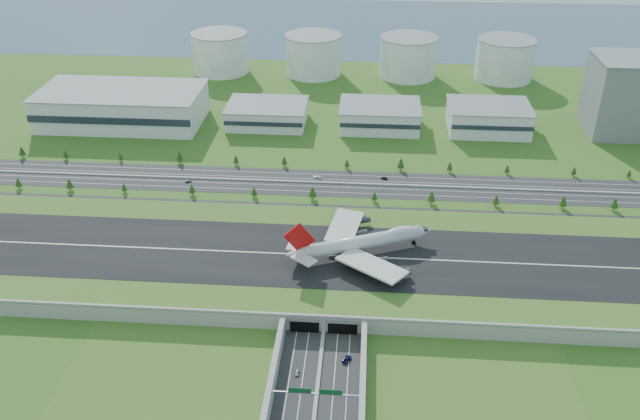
# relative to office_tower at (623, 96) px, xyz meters

# --- Properties ---
(ground) EXTENTS (1200.00, 1200.00, 0.00)m
(ground) POSITION_rel_office_tower_xyz_m (-200.00, -195.00, -27.50)
(ground) COLOR #2E5B1C
(ground) RESTS_ON ground
(airfield_deck) EXTENTS (520.00, 100.00, 9.20)m
(airfield_deck) POSITION_rel_office_tower_xyz_m (-200.00, -195.09, -23.38)
(airfield_deck) COLOR #999A94
(airfield_deck) RESTS_ON ground
(underpass_road) EXTENTS (38.80, 120.40, 8.00)m
(underpass_road) POSITION_rel_office_tower_xyz_m (-200.00, -294.42, -24.07)
(underpass_road) COLOR #28282B
(underpass_road) RESTS_ON ground
(sign_gantry_near) EXTENTS (38.70, 0.70, 9.80)m
(sign_gantry_near) POSITION_rel_office_tower_xyz_m (-200.00, -290.04, -20.55)
(sign_gantry_near) COLOR gray
(sign_gantry_near) RESTS_ON ground
(north_expressway) EXTENTS (560.00, 36.00, 0.12)m
(north_expressway) POSITION_rel_office_tower_xyz_m (-200.00, -100.00, -27.44)
(north_expressway) COLOR #28282B
(north_expressway) RESTS_ON ground
(tree_row) EXTENTS (498.50, 48.70, 8.48)m
(tree_row) POSITION_rel_office_tower_xyz_m (-184.30, -102.14, -22.78)
(tree_row) COLOR #3D2819
(tree_row) RESTS_ON ground
(hangar_west) EXTENTS (120.00, 60.00, 25.00)m
(hangar_west) POSITION_rel_office_tower_xyz_m (-370.00, -10.00, -15.00)
(hangar_west) COLOR silver
(hangar_west) RESTS_ON ground
(hangar_mid_a) EXTENTS (58.00, 42.00, 15.00)m
(hangar_mid_a) POSITION_rel_office_tower_xyz_m (-260.00, -5.00, -20.00)
(hangar_mid_a) COLOR silver
(hangar_mid_a) RESTS_ON ground
(hangar_mid_b) EXTENTS (58.00, 42.00, 17.00)m
(hangar_mid_b) POSITION_rel_office_tower_xyz_m (-175.00, -5.00, -19.00)
(hangar_mid_b) COLOR silver
(hangar_mid_b) RESTS_ON ground
(hangar_mid_c) EXTENTS (58.00, 42.00, 19.00)m
(hangar_mid_c) POSITION_rel_office_tower_xyz_m (-95.00, -5.00, -18.00)
(hangar_mid_c) COLOR silver
(hangar_mid_c) RESTS_ON ground
(office_tower) EXTENTS (46.00, 46.00, 55.00)m
(office_tower) POSITION_rel_office_tower_xyz_m (0.00, 0.00, 0.00)
(office_tower) COLOR slate
(office_tower) RESTS_ON ground
(fuel_tank_a) EXTENTS (50.00, 50.00, 35.00)m
(fuel_tank_a) POSITION_rel_office_tower_xyz_m (-320.00, 115.00, -10.00)
(fuel_tank_a) COLOR silver
(fuel_tank_a) RESTS_ON ground
(fuel_tank_b) EXTENTS (50.00, 50.00, 35.00)m
(fuel_tank_b) POSITION_rel_office_tower_xyz_m (-235.00, 115.00, -10.00)
(fuel_tank_b) COLOR silver
(fuel_tank_b) RESTS_ON ground
(fuel_tank_c) EXTENTS (50.00, 50.00, 35.00)m
(fuel_tank_c) POSITION_rel_office_tower_xyz_m (-150.00, 115.00, -10.00)
(fuel_tank_c) COLOR silver
(fuel_tank_c) RESTS_ON ground
(fuel_tank_d) EXTENTS (50.00, 50.00, 35.00)m
(fuel_tank_d) POSITION_rel_office_tower_xyz_m (-65.00, 115.00, -10.00)
(fuel_tank_d) COLOR silver
(fuel_tank_d) RESTS_ON ground
(bay_water) EXTENTS (1200.00, 260.00, 0.06)m
(bay_water) POSITION_rel_office_tower_xyz_m (-200.00, 285.00, -27.47)
(bay_water) COLOR #3D5775
(bay_water) RESTS_ON ground
(boeing_747) EXTENTS (74.86, 69.31, 24.54)m
(boeing_747) POSITION_rel_office_tower_xyz_m (-185.06, -191.91, -12.58)
(boeing_747) COLOR silver
(boeing_747) RESTS_ON airfield_deck
(car_0) EXTENTS (1.71, 3.96, 1.33)m
(car_0) POSITION_rel_office_tower_xyz_m (-209.07, -272.19, -26.71)
(car_0) COLOR #BDBCC2
(car_0) RESTS_ON ground
(car_2) EXTENTS (4.40, 6.03, 1.52)m
(car_2) POSITION_rel_office_tower_xyz_m (-188.78, -262.67, -26.62)
(car_2) COLOR #0C1240
(car_2) RESTS_ON ground
(car_4) EXTENTS (4.64, 2.86, 1.48)m
(car_4) POSITION_rel_office_tower_xyz_m (-296.48, -105.21, -26.64)
(car_4) COLOR #5C5D62
(car_4) RESTS_ON ground
(car_5) EXTENTS (4.34, 2.78, 1.35)m
(car_5) POSITION_rel_office_tower_xyz_m (-171.83, -91.75, -26.71)
(car_5) COLOR black
(car_5) RESTS_ON ground
(car_7) EXTENTS (5.72, 3.65, 1.54)m
(car_7) POSITION_rel_office_tower_xyz_m (-214.90, -93.34, -26.61)
(car_7) COLOR white
(car_7) RESTS_ON ground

